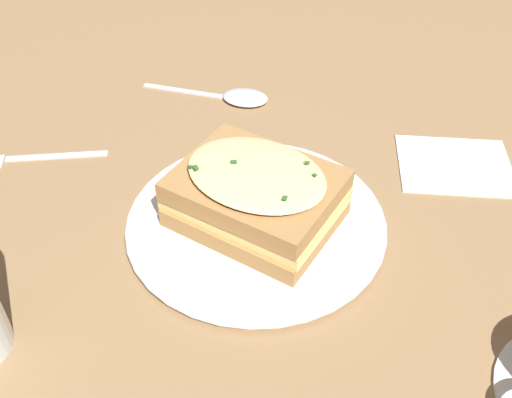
{
  "coord_description": "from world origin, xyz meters",
  "views": [
    {
      "loc": [
        -0.09,
        0.43,
        0.42
      ],
      "look_at": [
        0.02,
        0.02,
        0.04
      ],
      "focal_mm": 42.0,
      "sensor_mm": 36.0,
      "label": 1
    }
  ],
  "objects_px": {
    "fork": "(5,159)",
    "napkin": "(455,165)",
    "dinner_plate": "(256,222)",
    "sandwich": "(256,195)",
    "spoon": "(238,97)"
  },
  "relations": [
    {
      "from": "fork",
      "to": "napkin",
      "type": "distance_m",
      "value": 0.51
    },
    {
      "from": "napkin",
      "to": "dinner_plate",
      "type": "bearing_deg",
      "value": 37.86
    },
    {
      "from": "fork",
      "to": "napkin",
      "type": "xyz_separation_m",
      "value": [
        -0.5,
        -0.11,
        0.0
      ]
    },
    {
      "from": "sandwich",
      "to": "fork",
      "type": "distance_m",
      "value": 0.31
    },
    {
      "from": "dinner_plate",
      "to": "napkin",
      "type": "xyz_separation_m",
      "value": [
        -0.19,
        -0.15,
        -0.01
      ]
    },
    {
      "from": "fork",
      "to": "napkin",
      "type": "height_order",
      "value": "same"
    },
    {
      "from": "fork",
      "to": "spoon",
      "type": "distance_m",
      "value": 0.29
    },
    {
      "from": "dinner_plate",
      "to": "fork",
      "type": "distance_m",
      "value": 0.31
    },
    {
      "from": "napkin",
      "to": "spoon",
      "type": "bearing_deg",
      "value": -14.86
    },
    {
      "from": "sandwich",
      "to": "spoon",
      "type": "distance_m",
      "value": 0.24
    },
    {
      "from": "sandwich",
      "to": "napkin",
      "type": "distance_m",
      "value": 0.25
    },
    {
      "from": "dinner_plate",
      "to": "fork",
      "type": "xyz_separation_m",
      "value": [
        0.3,
        -0.04,
        -0.01
      ]
    },
    {
      "from": "dinner_plate",
      "to": "sandwich",
      "type": "bearing_deg",
      "value": -86.08
    },
    {
      "from": "dinner_plate",
      "to": "spoon",
      "type": "relative_size",
      "value": 1.51
    },
    {
      "from": "dinner_plate",
      "to": "sandwich",
      "type": "height_order",
      "value": "sandwich"
    }
  ]
}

